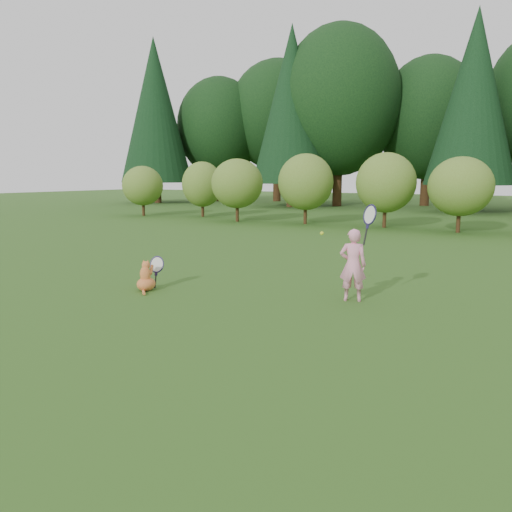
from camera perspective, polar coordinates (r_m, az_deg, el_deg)
The scene contains 6 objects.
ground at distance 7.64m, azimuth -4.35°, elevation -5.90°, with size 100.00×100.00×0.00m, color #2C4F16.
shrub_row at distance 19.53m, azimuth 17.95°, elevation 7.02°, with size 28.00×3.00×2.80m, color #5A7022, non-canonical shape.
woodland_backdrop at distance 29.88m, azimuth 22.96°, elevation 19.12°, with size 48.00×10.00×15.00m, color black, non-canonical shape.
child at distance 8.04m, azimuth 11.07°, elevation -0.84°, with size 0.70×0.49×1.73m.
cat at distance 8.91m, azimuth -12.43°, elevation -2.10°, with size 0.51×0.80×0.72m.
tennis_ball at distance 8.19m, azimuth 7.53°, elevation 2.59°, with size 0.06×0.06×0.06m.
Camera 1 is at (4.20, -6.06, 1.98)m, focal length 35.00 mm.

